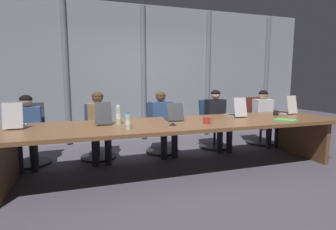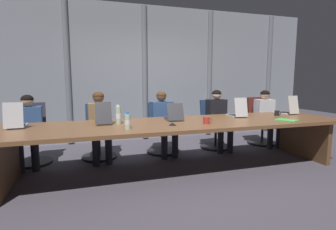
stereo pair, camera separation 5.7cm
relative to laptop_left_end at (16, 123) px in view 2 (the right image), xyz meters
The scene contains 24 objects.
ground_plane 2.36m from the laptop_left_end, ahead, with size 16.32×16.32×0.00m, color #47424C.
conference_table 2.23m from the laptop_left_end, ahead, with size 5.08×1.24×0.73m.
curtain_backdrop 3.05m from the laptop_left_end, 42.31° to the left, with size 8.16×0.17×2.95m.
laptop_left_end is the anchor object (origin of this frame).
laptop_left_mid 1.11m from the laptop_left_end, ahead, with size 0.23×0.49×0.31m.
laptop_center 2.18m from the laptop_left_end, ahead, with size 0.30×0.46×0.27m.
laptop_right_mid 3.31m from the laptop_left_end, ahead, with size 0.25×0.43×0.33m.
laptop_right_end 4.38m from the laptop_left_end, ahead, with size 0.25×0.43×0.34m.
office_chair_left_end 0.91m from the laptop_left_end, 87.76° to the left, with size 0.60×0.60×0.97m.
office_chair_left_mid 1.42m from the laptop_left_end, 36.41° to the left, with size 0.60×0.60×0.92m.
office_chair_center 2.41m from the laptop_left_end, 19.72° to the left, with size 0.60×0.60×0.91m.
office_chair_right_mid 3.44m from the laptop_left_end, 13.57° to the left, with size 0.60×0.60×0.94m.
office_chair_right_end 4.51m from the laptop_left_end, 10.30° to the left, with size 0.60×0.60×0.97m.
person_left_end 0.66m from the laptop_left_end, 87.89° to the left, with size 0.42×0.56×1.12m.
person_left_mid 1.28m from the laptop_left_end, 30.17° to the left, with size 0.37×0.55×1.15m.
person_center 2.30m from the laptop_left_end, 16.18° to the left, with size 0.44×0.57×1.13m.
person_right_mid 3.37m from the laptop_left_end, 10.89° to the left, with size 0.37×0.55×1.15m.
person_right_end 4.47m from the laptop_left_end, ahead, with size 0.40×0.56×1.13m.
water_bottle_primary 1.32m from the laptop_left_end, ahead, with size 0.08×0.08×0.27m.
water_bottle_secondary 1.48m from the laptop_left_end, 22.38° to the right, with size 0.08×0.08×0.22m.
coffee_mug_near 2.55m from the laptop_left_end, 11.43° to the right, with size 0.14×0.09×0.10m.
coffee_mug_far 4.04m from the laptop_left_end, ahead, with size 0.13×0.08×0.09m.
conference_mic_left_side 2.06m from the laptop_left_end, 13.35° to the right, with size 0.11×0.11×0.04m, color black.
spiral_notepad 3.83m from the laptop_left_end, ahead, with size 0.32×0.37×0.03m.
Camera 2 is at (-1.35, -3.59, 1.35)m, focal length 28.24 mm.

